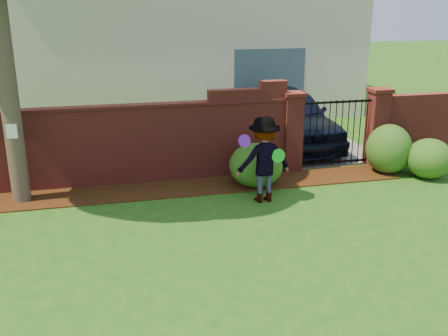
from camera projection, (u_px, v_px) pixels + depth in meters
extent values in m
cube|color=#255314|center=(236.00, 259.00, 8.13)|extent=(80.00, 80.00, 0.01)
cube|color=#311809|center=(153.00, 190.00, 10.99)|extent=(11.10, 1.08, 0.03)
cube|color=maroon|center=(93.00, 148.00, 11.08)|extent=(8.70, 0.25, 1.70)
cube|color=maroon|center=(247.00, 95.00, 11.54)|extent=(1.80, 0.25, 0.30)
cube|color=maroon|center=(273.00, 84.00, 11.60)|extent=(0.60, 0.25, 0.16)
cube|color=maroon|center=(89.00, 108.00, 10.81)|extent=(8.70, 0.31, 0.06)
cube|color=maroon|center=(448.00, 126.00, 13.03)|extent=(4.00, 0.25, 1.70)
cube|color=maroon|center=(292.00, 134.00, 12.08)|extent=(0.42, 0.42, 1.80)
cube|color=maroon|center=(293.00, 94.00, 11.78)|extent=(0.50, 0.50, 0.08)
cube|color=maroon|center=(377.00, 128.00, 12.57)|extent=(0.42, 0.42, 1.80)
cube|color=maroon|center=(380.00, 90.00, 12.27)|extent=(0.50, 0.50, 0.08)
cylinder|color=black|center=(303.00, 135.00, 12.16)|extent=(0.02, 0.02, 1.60)
cylinder|color=black|center=(310.00, 135.00, 12.19)|extent=(0.02, 0.02, 1.60)
cylinder|color=black|center=(316.00, 134.00, 12.23)|extent=(0.02, 0.02, 1.60)
cylinder|color=black|center=(322.00, 134.00, 12.26)|extent=(0.02, 0.02, 1.60)
cylinder|color=black|center=(329.00, 133.00, 12.30)|extent=(0.02, 0.02, 1.60)
cylinder|color=black|center=(335.00, 133.00, 12.34)|extent=(0.02, 0.02, 1.60)
cylinder|color=black|center=(341.00, 133.00, 12.37)|extent=(0.02, 0.02, 1.60)
cylinder|color=black|center=(347.00, 132.00, 12.41)|extent=(0.02, 0.02, 1.60)
cylinder|color=black|center=(353.00, 132.00, 12.44)|extent=(0.02, 0.02, 1.60)
cylinder|color=black|center=(360.00, 131.00, 12.48)|extent=(0.02, 0.02, 1.60)
cylinder|color=black|center=(366.00, 131.00, 12.52)|extent=(0.02, 0.02, 1.60)
cube|color=black|center=(333.00, 162.00, 12.56)|extent=(1.78, 0.03, 0.05)
cube|color=black|center=(337.00, 102.00, 12.10)|extent=(1.78, 0.03, 0.05)
cube|color=slate|center=(278.00, 129.00, 16.30)|extent=(3.20, 8.00, 0.01)
cube|color=beige|center=(178.00, 26.00, 18.51)|extent=(12.00, 6.00, 6.00)
cube|color=#384C5B|center=(269.00, 86.00, 16.89)|extent=(2.40, 0.12, 2.40)
imported|color=black|center=(290.00, 118.00, 14.12)|extent=(2.05, 4.81, 1.62)
cube|color=white|center=(12.00, 131.00, 9.82)|extent=(0.20, 0.01, 0.28)
ellipsoid|color=#1E5218|center=(256.00, 165.00, 11.16)|extent=(1.17, 1.17, 0.96)
ellipsoid|color=#1E5218|center=(389.00, 149.00, 11.99)|extent=(1.06, 1.06, 1.16)
ellipsoid|color=#1E5218|center=(429.00, 159.00, 11.69)|extent=(1.03, 1.03, 0.91)
imported|color=gray|center=(264.00, 160.00, 10.19)|extent=(1.17, 0.73, 1.73)
cylinder|color=purple|center=(244.00, 141.00, 9.85)|extent=(0.26, 0.10, 0.25)
cylinder|color=green|center=(278.00, 156.00, 10.09)|extent=(0.28, 0.08, 0.28)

